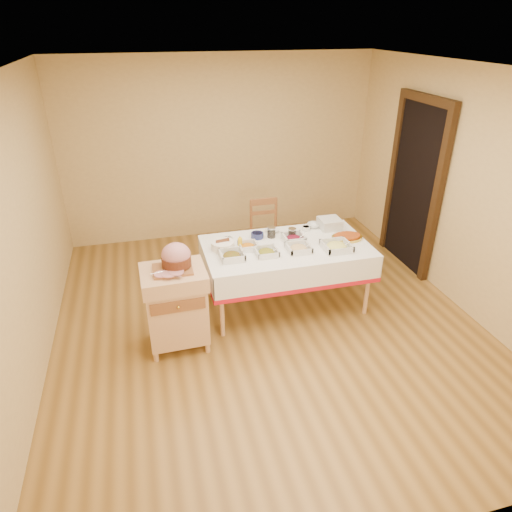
{
  "coord_description": "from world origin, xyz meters",
  "views": [
    {
      "loc": [
        -1.16,
        -3.98,
        2.98
      ],
      "look_at": [
        -0.07,
        0.2,
        0.73
      ],
      "focal_mm": 32.0,
      "sensor_mm": 36.0,
      "label": 1
    }
  ],
  "objects_px": {
    "butcher_cart": "(176,304)",
    "mustard_bottle": "(240,243)",
    "bread_basket": "(223,245)",
    "plate_stack": "(330,223)",
    "preserve_jar_left": "(271,233)",
    "preserve_jar_right": "(292,234)",
    "dining_chair": "(266,233)",
    "brass_platter": "(347,237)",
    "ham_on_board": "(176,258)",
    "dining_table": "(286,258)"
  },
  "relations": [
    {
      "from": "mustard_bottle",
      "to": "bread_basket",
      "type": "xyz_separation_m",
      "value": [
        -0.18,
        0.03,
        -0.02
      ]
    },
    {
      "from": "dining_chair",
      "to": "ham_on_board",
      "type": "height_order",
      "value": "ham_on_board"
    },
    {
      "from": "dining_table",
      "to": "brass_platter",
      "type": "relative_size",
      "value": 5.03
    },
    {
      "from": "preserve_jar_right",
      "to": "plate_stack",
      "type": "bearing_deg",
      "value": 15.43
    },
    {
      "from": "dining_table",
      "to": "preserve_jar_right",
      "type": "xyz_separation_m",
      "value": [
        0.12,
        0.17,
        0.21
      ]
    },
    {
      "from": "preserve_jar_left",
      "to": "preserve_jar_right",
      "type": "relative_size",
      "value": 1.07
    },
    {
      "from": "preserve_jar_left",
      "to": "preserve_jar_right",
      "type": "height_order",
      "value": "preserve_jar_left"
    },
    {
      "from": "ham_on_board",
      "to": "preserve_jar_left",
      "type": "bearing_deg",
      "value": 30.31
    },
    {
      "from": "plate_stack",
      "to": "brass_platter",
      "type": "xyz_separation_m",
      "value": [
        0.08,
        -0.33,
        -0.04
      ]
    },
    {
      "from": "preserve_jar_left",
      "to": "preserve_jar_right",
      "type": "bearing_deg",
      "value": -18.67
    },
    {
      "from": "ham_on_board",
      "to": "brass_platter",
      "type": "distance_m",
      "value": 2.01
    },
    {
      "from": "dining_table",
      "to": "dining_chair",
      "type": "height_order",
      "value": "dining_chair"
    },
    {
      "from": "butcher_cart",
      "to": "mustard_bottle",
      "type": "bearing_deg",
      "value": 33.13
    },
    {
      "from": "ham_on_board",
      "to": "preserve_jar_right",
      "type": "xyz_separation_m",
      "value": [
        1.36,
        0.59,
        -0.16
      ]
    },
    {
      "from": "preserve_jar_left",
      "to": "plate_stack",
      "type": "distance_m",
      "value": 0.75
    },
    {
      "from": "dining_chair",
      "to": "brass_platter",
      "type": "height_order",
      "value": "dining_chair"
    },
    {
      "from": "dining_chair",
      "to": "preserve_jar_left",
      "type": "height_order",
      "value": "dining_chair"
    },
    {
      "from": "bread_basket",
      "to": "brass_platter",
      "type": "height_order",
      "value": "bread_basket"
    },
    {
      "from": "mustard_bottle",
      "to": "preserve_jar_left",
      "type": "bearing_deg",
      "value": 25.49
    },
    {
      "from": "butcher_cart",
      "to": "mustard_bottle",
      "type": "relative_size",
      "value": 5.58
    },
    {
      "from": "plate_stack",
      "to": "bread_basket",
      "type": "bearing_deg",
      "value": -170.12
    },
    {
      "from": "dining_table",
      "to": "bread_basket",
      "type": "relative_size",
      "value": 7.29
    },
    {
      "from": "preserve_jar_left",
      "to": "mustard_bottle",
      "type": "height_order",
      "value": "mustard_bottle"
    },
    {
      "from": "dining_chair",
      "to": "mustard_bottle",
      "type": "xyz_separation_m",
      "value": [
        -0.57,
        -0.96,
        0.37
      ]
    },
    {
      "from": "butcher_cart",
      "to": "dining_chair",
      "type": "xyz_separation_m",
      "value": [
        1.34,
        1.46,
        -0.03
      ]
    },
    {
      "from": "preserve_jar_left",
      "to": "plate_stack",
      "type": "bearing_deg",
      "value": 5.22
    },
    {
      "from": "dining_chair",
      "to": "preserve_jar_right",
      "type": "bearing_deg",
      "value": -85.58
    },
    {
      "from": "ham_on_board",
      "to": "bread_basket",
      "type": "relative_size",
      "value": 1.57
    },
    {
      "from": "preserve_jar_right",
      "to": "brass_platter",
      "type": "bearing_deg",
      "value": -17.16
    },
    {
      "from": "preserve_jar_right",
      "to": "mustard_bottle",
      "type": "distance_m",
      "value": 0.65
    },
    {
      "from": "ham_on_board",
      "to": "plate_stack",
      "type": "height_order",
      "value": "ham_on_board"
    },
    {
      "from": "dining_chair",
      "to": "brass_platter",
      "type": "distance_m",
      "value": 1.26
    },
    {
      "from": "bread_basket",
      "to": "plate_stack",
      "type": "xyz_separation_m",
      "value": [
        1.34,
        0.23,
        0.01
      ]
    },
    {
      "from": "dining_table",
      "to": "bread_basket",
      "type": "height_order",
      "value": "bread_basket"
    },
    {
      "from": "dining_table",
      "to": "preserve_jar_right",
      "type": "distance_m",
      "value": 0.3
    },
    {
      "from": "butcher_cart",
      "to": "ham_on_board",
      "type": "height_order",
      "value": "ham_on_board"
    },
    {
      "from": "dining_table",
      "to": "dining_chair",
      "type": "bearing_deg",
      "value": 86.78
    },
    {
      "from": "preserve_jar_left",
      "to": "mustard_bottle",
      "type": "distance_m",
      "value": 0.45
    },
    {
      "from": "mustard_bottle",
      "to": "bread_basket",
      "type": "relative_size",
      "value": 0.62
    },
    {
      "from": "dining_table",
      "to": "bread_basket",
      "type": "bearing_deg",
      "value": 173.34
    },
    {
      "from": "dining_table",
      "to": "butcher_cart",
      "type": "bearing_deg",
      "value": -160.63
    },
    {
      "from": "butcher_cart",
      "to": "mustard_bottle",
      "type": "distance_m",
      "value": 0.98
    },
    {
      "from": "preserve_jar_left",
      "to": "butcher_cart",
      "type": "bearing_deg",
      "value": -149.4
    },
    {
      "from": "butcher_cart",
      "to": "preserve_jar_right",
      "type": "distance_m",
      "value": 1.56
    },
    {
      "from": "dining_chair",
      "to": "preserve_jar_right",
      "type": "height_order",
      "value": "dining_chair"
    },
    {
      "from": "butcher_cart",
      "to": "bread_basket",
      "type": "distance_m",
      "value": 0.85
    },
    {
      "from": "dining_table",
      "to": "dining_chair",
      "type": "relative_size",
      "value": 2.04
    },
    {
      "from": "dining_table",
      "to": "mustard_bottle",
      "type": "height_order",
      "value": "mustard_bottle"
    },
    {
      "from": "dining_table",
      "to": "dining_chair",
      "type": "xyz_separation_m",
      "value": [
        0.06,
        1.01,
        -0.14
      ]
    },
    {
      "from": "ham_on_board",
      "to": "mustard_bottle",
      "type": "relative_size",
      "value": 2.52
    }
  ]
}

